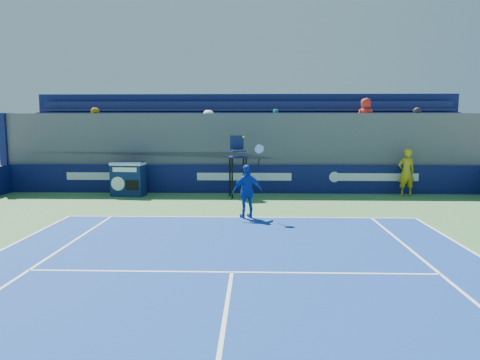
{
  "coord_description": "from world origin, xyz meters",
  "views": [
    {
      "loc": [
        0.45,
        -2.62,
        2.98
      ],
      "look_at": [
        0.0,
        11.5,
        1.25
      ],
      "focal_mm": 35.0,
      "sensor_mm": 36.0,
      "label": 1
    }
  ],
  "objects_px": {
    "umpire_chair": "(238,160)",
    "tennis_player": "(247,191)",
    "ball_person": "(406,172)",
    "match_clock": "(128,178)"
  },
  "relations": [
    {
      "from": "umpire_chair",
      "to": "tennis_player",
      "type": "distance_m",
      "value": 4.21
    },
    {
      "from": "ball_person",
      "to": "match_clock",
      "type": "bearing_deg",
      "value": -5.25
    },
    {
      "from": "ball_person",
      "to": "tennis_player",
      "type": "distance_m",
      "value": 7.96
    },
    {
      "from": "umpire_chair",
      "to": "tennis_player",
      "type": "bearing_deg",
      "value": -83.82
    },
    {
      "from": "match_clock",
      "to": "tennis_player",
      "type": "relative_size",
      "value": 0.54
    },
    {
      "from": "match_clock",
      "to": "tennis_player",
      "type": "distance_m",
      "value": 6.57
    },
    {
      "from": "ball_person",
      "to": "match_clock",
      "type": "xyz_separation_m",
      "value": [
        -11.35,
        -0.37,
        -0.23
      ]
    },
    {
      "from": "tennis_player",
      "to": "ball_person",
      "type": "bearing_deg",
      "value": 36.3
    },
    {
      "from": "ball_person",
      "to": "match_clock",
      "type": "distance_m",
      "value": 11.36
    },
    {
      "from": "match_clock",
      "to": "umpire_chair",
      "type": "xyz_separation_m",
      "value": [
        4.49,
        -0.2,
        0.79
      ]
    }
  ]
}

